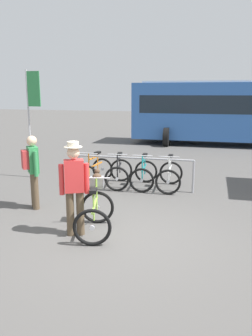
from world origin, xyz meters
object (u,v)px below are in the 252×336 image
(featured_bicycle, at_px, (95,206))
(racked_bike_orange, at_px, (95,172))
(bus_distant, at_px, (238,109))
(racked_bike_white, at_px, (170,176))
(banner_flag, at_px, (32,104))
(racked_bike_teal, at_px, (144,174))
(person_with_featured_bike, at_px, (74,185))
(pedestrian_with_backpack, at_px, (32,168))
(racked_bike_black, at_px, (119,173))

(featured_bicycle, bearing_deg, racked_bike_orange, 111.63)
(racked_bike_orange, height_order, bus_distant, bus_distant)
(racked_bike_white, xyz_separation_m, banner_flag, (-4.14, 0.14, 1.86))
(racked_bike_teal, xyz_separation_m, banner_flag, (-3.44, 0.17, 1.86))
(racked_bike_white, relative_size, featured_bicycle, 0.90)
(person_with_featured_bike, xyz_separation_m, pedestrian_with_backpack, (-1.51, 1.08, -0.01))
(featured_bicycle, bearing_deg, racked_bike_black, 99.52)
(racked_bike_white, relative_size, person_with_featured_bike, 0.66)
(pedestrian_with_backpack, bearing_deg, banner_flag, 120.36)
(pedestrian_with_backpack, bearing_deg, person_with_featured_bike, -35.54)
(pedestrian_with_backpack, xyz_separation_m, bus_distant, (4.54, 11.05, 0.80))
(racked_bike_white, distance_m, bus_distant, 8.99)
(racked_bike_black, distance_m, bus_distant, 9.44)
(featured_bicycle, bearing_deg, banner_flag, 134.53)
(racked_bike_orange, height_order, featured_bicycle, featured_bicycle)
(featured_bicycle, xyz_separation_m, banner_flag, (-3.26, 3.32, 1.74))
(racked_bike_black, bearing_deg, racked_bike_white, 2.66)
(racked_bike_teal, bearing_deg, racked_bike_black, -177.34)
(bus_distant, height_order, banner_flag, banner_flag)
(racked_bike_white, bearing_deg, racked_bike_black, -177.34)
(racked_bike_teal, relative_size, banner_flag, 0.37)
(racked_bike_orange, distance_m, pedestrian_with_backpack, 2.41)
(racked_bike_black, bearing_deg, bus_distant, 69.50)
(pedestrian_with_backpack, distance_m, banner_flag, 3.18)
(racked_bike_black, relative_size, racked_bike_teal, 1.02)
(racked_bike_teal, height_order, pedestrian_with_backpack, pedestrian_with_backpack)
(featured_bicycle, bearing_deg, racked_bike_white, 74.57)
(racked_bike_black, bearing_deg, person_with_featured_bike, -86.03)
(person_with_featured_bike, xyz_separation_m, banner_flag, (-2.98, 3.58, 1.28))
(racked_bike_teal, xyz_separation_m, person_with_featured_bike, (-0.46, -3.41, 0.58))
(featured_bicycle, bearing_deg, bus_distant, 76.95)
(person_with_featured_bike, xyz_separation_m, bus_distant, (3.04, 12.13, 0.79))
(racked_bike_orange, bearing_deg, person_with_featured_bike, -74.40)
(featured_bicycle, bearing_deg, pedestrian_with_backpack, 155.68)
(racked_bike_teal, height_order, racked_bike_white, same)
(featured_bicycle, bearing_deg, racked_bike_teal, 86.77)
(racked_bike_teal, bearing_deg, featured_bicycle, -93.23)
(racked_bike_teal, xyz_separation_m, racked_bike_white, (0.70, 0.03, -0.00))
(person_with_featured_bike, relative_size, banner_flag, 0.54)
(bus_distant, relative_size, banner_flag, 3.15)
(racked_bike_teal, relative_size, featured_bicycle, 0.94)
(banner_flag, bearing_deg, bus_distant, 54.86)
(racked_bike_black, relative_size, racked_bike_white, 1.07)
(pedestrian_with_backpack, bearing_deg, racked_bike_teal, 49.78)
(banner_flag, bearing_deg, racked_bike_black, -4.28)
(racked_bike_black, relative_size, bus_distant, 0.12)
(person_with_featured_bike, height_order, pedestrian_with_backpack, person_with_featured_bike)
(racked_bike_orange, xyz_separation_m, person_with_featured_bike, (0.93, -3.35, 0.58))
(featured_bicycle, distance_m, bus_distant, 12.24)
(racked_bike_black, height_order, bus_distant, bus_distant)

